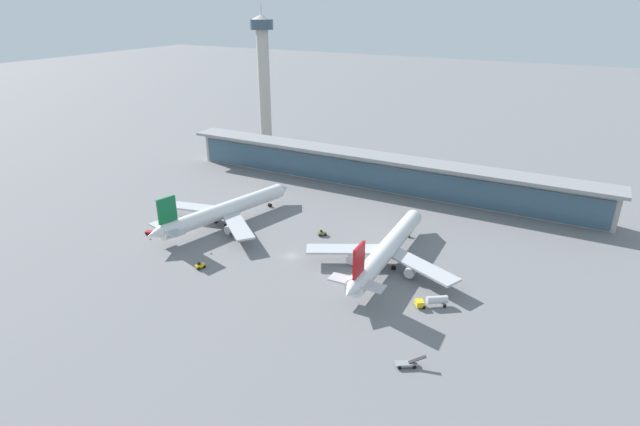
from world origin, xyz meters
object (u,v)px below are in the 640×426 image
at_px(service_truck_on_taxiway_grey, 407,363).
at_px(safety_cone_bravo, 211,253).
at_px(service_truck_mid_apron_red, 153,232).
at_px(service_truck_near_nose_yellow, 200,266).
at_px(service_truck_by_tail_yellow, 433,301).
at_px(airliner_left_stand, 223,211).
at_px(safety_cone_alpha, 150,238).
at_px(airliner_centre_stand, 387,250).
at_px(control_tower, 264,71).
at_px(service_truck_at_far_stand_grey, 205,215).
at_px(service_truck_under_wing_olive, 322,233).

distance_m(service_truck_on_taxiway_grey, safety_cone_bravo, 77.25).
bearing_deg(safety_cone_bravo, service_truck_mid_apron_red, 175.76).
xyz_separation_m(service_truck_near_nose_yellow, service_truck_by_tail_yellow, (68.69, 13.51, 0.83)).
distance_m(service_truck_by_tail_yellow, safety_cone_bravo, 72.14).
xyz_separation_m(airliner_left_stand, service_truck_on_taxiway_grey, (84.98, -42.71, -4.50)).
relative_size(service_truck_on_taxiway_grey, safety_cone_alpha, 9.27).
bearing_deg(airliner_left_stand, service_truck_near_nose_yellow, -64.55).
bearing_deg(airliner_centre_stand, service_truck_by_tail_yellow, -38.09).
height_order(service_truck_mid_apron_red, safety_cone_alpha, service_truck_mid_apron_red).
bearing_deg(service_truck_on_taxiway_grey, safety_cone_alpha, 168.37).
xyz_separation_m(control_tower, safety_cone_alpha, (34.10, -122.09, -39.78)).
distance_m(service_truck_on_taxiway_grey, safety_cone_alpha, 101.49).
bearing_deg(service_truck_at_far_stand_grey, service_truck_on_taxiway_grey, -25.13).
bearing_deg(airliner_left_stand, safety_cone_bravo, -62.38).
distance_m(airliner_centre_stand, safety_cone_bravo, 56.34).
xyz_separation_m(airliner_centre_stand, service_truck_near_nose_yellow, (-49.22, -28.77, -4.43)).
bearing_deg(airliner_centre_stand, safety_cone_alpha, -164.75).
distance_m(service_truck_on_taxiway_grey, service_truck_at_far_stand_grey, 105.63).
bearing_deg(service_truck_by_tail_yellow, control_tower, 138.53).
xyz_separation_m(airliner_left_stand, service_truck_by_tail_yellow, (82.88, -16.29, -3.60)).
distance_m(service_truck_near_nose_yellow, service_truck_mid_apron_red, 32.71).
bearing_deg(service_truck_mid_apron_red, service_truck_under_wing_olive, 27.35).
distance_m(airliner_left_stand, safety_cone_bravo, 24.02).
height_order(service_truck_near_nose_yellow, safety_cone_bravo, service_truck_near_nose_yellow).
relative_size(control_tower, safety_cone_bravo, 105.13).
bearing_deg(airliner_left_stand, control_tower, 115.92).
bearing_deg(service_truck_under_wing_olive, airliner_centre_stand, -19.04).
height_order(airliner_centre_stand, service_truck_at_far_stand_grey, airliner_centre_stand).
distance_m(airliner_centre_stand, service_truck_mid_apron_red, 82.08).
xyz_separation_m(airliner_left_stand, service_truck_under_wing_olive, (35.99, 8.43, -4.43)).
relative_size(service_truck_by_tail_yellow, safety_cone_bravo, 11.90).
relative_size(service_truck_under_wing_olive, safety_cone_bravo, 4.62).
bearing_deg(safety_cone_alpha, service_truck_under_wing_olive, 31.33).
xyz_separation_m(service_truck_on_taxiway_grey, service_truck_at_far_stand_grey, (-95.63, 44.86, 0.00)).
xyz_separation_m(airliner_left_stand, service_truck_at_far_stand_grey, (-10.65, 2.15, -4.50)).
height_order(service_truck_mid_apron_red, control_tower, control_tower).
bearing_deg(airliner_centre_stand, service_truck_near_nose_yellow, -149.69).
height_order(airliner_centre_stand, service_truck_on_taxiway_grey, airliner_centre_stand).
bearing_deg(airliner_left_stand, safety_cone_alpha, -122.95).
bearing_deg(safety_cone_alpha, service_truck_on_taxiway_grey, -11.63).
bearing_deg(airliner_centre_stand, safety_cone_bravo, -159.35).
bearing_deg(control_tower, airliner_centre_stand, -42.02).
distance_m(service_truck_mid_apron_red, service_truck_at_far_stand_grey, 21.76).
bearing_deg(service_truck_on_taxiway_grey, service_truck_under_wing_olive, 133.77).
bearing_deg(service_truck_near_nose_yellow, control_tower, 115.81).
distance_m(service_truck_near_nose_yellow, service_truck_at_far_stand_grey, 40.47).
distance_m(airliner_left_stand, control_tower, 116.33).
xyz_separation_m(service_truck_mid_apron_red, safety_cone_alpha, (2.19, -3.47, -0.49)).
height_order(airliner_centre_stand, safety_cone_alpha, airliner_centre_stand).
height_order(service_truck_under_wing_olive, safety_cone_bravo, service_truck_under_wing_olive).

